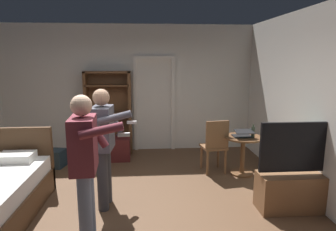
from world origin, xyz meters
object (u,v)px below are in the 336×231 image
at_px(tv_flatscreen, 299,184).
at_px(person_striped_shirt, 104,140).
at_px(side_table, 243,149).
at_px(suitcase_small, 115,149).
at_px(suitcase_dark, 52,158).
at_px(bottle_on_table, 253,132).
at_px(wooden_chair, 215,144).
at_px(laptop, 243,134).
at_px(person_blue_shirt, 85,158).
at_px(bookshelf, 109,109).

distance_m(tv_flatscreen, person_striped_shirt, 2.74).
bearing_deg(side_table, suitcase_small, 158.35).
bearing_deg(person_striped_shirt, suitcase_dark, 127.28).
distance_m(bottle_on_table, person_striped_shirt, 2.62).
relative_size(bottle_on_table, suitcase_dark, 0.49).
bearing_deg(suitcase_dark, tv_flatscreen, -14.10).
bearing_deg(suitcase_dark, wooden_chair, 2.43).
height_order(side_table, suitcase_small, side_table).
bearing_deg(person_striped_shirt, tv_flatscreen, -6.51).
distance_m(bottle_on_table, suitcase_dark, 3.82).
distance_m(laptop, bottle_on_table, 0.18).
xyz_separation_m(side_table, person_striped_shirt, (-2.31, -1.01, 0.49)).
bearing_deg(suitcase_dark, side_table, 2.18).
height_order(side_table, person_blue_shirt, person_blue_shirt).
relative_size(bottle_on_table, person_striped_shirt, 0.14).
height_order(bookshelf, suitcase_small, bookshelf).
distance_m(tv_flatscreen, suitcase_dark, 4.37).
bearing_deg(side_table, wooden_chair, 168.30).
distance_m(wooden_chair, suitcase_dark, 3.14).
bearing_deg(suitcase_small, tv_flatscreen, -41.23).
distance_m(bookshelf, laptop, 2.94).
bearing_deg(tv_flatscreen, wooden_chair, 120.83).
bearing_deg(side_table, suitcase_dark, 169.82).
relative_size(side_table, suitcase_dark, 1.43).
bearing_deg(person_blue_shirt, laptop, 36.74).
xyz_separation_m(side_table, suitcase_dark, (-3.56, 0.64, -0.31)).
xyz_separation_m(side_table, laptop, (-0.03, -0.04, 0.28)).
bearing_deg(suitcase_dark, laptop, 1.42).
height_order(bottle_on_table, person_blue_shirt, person_blue_shirt).
distance_m(bookshelf, person_blue_shirt, 3.29).
bearing_deg(person_striped_shirt, side_table, 23.55).
xyz_separation_m(laptop, suitcase_dark, (-3.53, 0.68, -0.58)).
bearing_deg(person_striped_shirt, suitcase_small, 92.03).
bearing_deg(side_table, person_striped_shirt, -156.45).
relative_size(wooden_chair, person_blue_shirt, 0.59).
bearing_deg(wooden_chair, suitcase_dark, 170.06).
xyz_separation_m(laptop, person_blue_shirt, (-2.36, -1.77, 0.23)).
height_order(person_striped_shirt, suitcase_small, person_striped_shirt).
distance_m(side_table, suitcase_small, 2.57).
relative_size(wooden_chair, suitcase_small, 1.59).
xyz_separation_m(side_table, suitcase_small, (-2.37, 0.94, -0.24)).
xyz_separation_m(bookshelf, side_table, (2.54, -1.48, -0.50)).
relative_size(bookshelf, wooden_chair, 1.82).
xyz_separation_m(bookshelf, bottle_on_table, (2.68, -1.56, -0.18)).
bearing_deg(suitcase_dark, person_blue_shirt, -52.23).
relative_size(person_blue_shirt, suitcase_dark, 3.44).
xyz_separation_m(bookshelf, wooden_chair, (2.05, -1.38, -0.43)).
distance_m(person_blue_shirt, suitcase_small, 2.85).
relative_size(tv_flatscreen, bottle_on_table, 5.15).
xyz_separation_m(tv_flatscreen, person_striped_shirt, (-2.66, 0.30, 0.60)).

